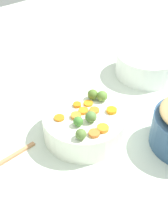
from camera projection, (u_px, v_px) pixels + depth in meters
name	position (u px, v px, depth m)	size (l,w,h in m)	color
tabletop	(96.00, 135.00, 0.99)	(2.40, 2.40, 0.02)	silver
serving_bowl_carrots	(84.00, 125.00, 0.95)	(0.26, 0.26, 0.08)	white
carrot_slice_0	(76.00, 116.00, 0.91)	(0.03, 0.03, 0.01)	orange
carrot_slice_1	(103.00, 128.00, 0.86)	(0.03, 0.03, 0.01)	orange
carrot_slice_2	(77.00, 105.00, 0.95)	(0.03, 0.03, 0.01)	orange
carrot_slice_3	(88.00, 103.00, 0.96)	(0.03, 0.03, 0.01)	orange
carrot_slice_4	(59.00, 118.00, 0.90)	(0.03, 0.03, 0.01)	orange
carrot_slice_5	(83.00, 111.00, 0.93)	(0.03, 0.03, 0.01)	orange
carrot_slice_6	(112.00, 110.00, 0.93)	(0.03, 0.03, 0.01)	orange
carrot_slice_7	(94.00, 133.00, 0.85)	(0.03, 0.03, 0.01)	orange
carrot_slice_8	(95.00, 110.00, 0.93)	(0.03, 0.03, 0.01)	orange
brussels_sprout_0	(91.00, 117.00, 0.89)	(0.03, 0.03, 0.03)	#537C3B
brussels_sprout_1	(93.00, 94.00, 0.97)	(0.03, 0.03, 0.03)	#54752B
brussels_sprout_2	(102.00, 96.00, 0.96)	(0.04, 0.04, 0.04)	olive
brussels_sprout_3	(81.00, 134.00, 0.83)	(0.03, 0.03, 0.03)	#567535
brussels_sprout_4	(78.00, 121.00, 0.87)	(0.03, 0.03, 0.03)	#438532
casserole_dish	(147.00, 64.00, 1.22)	(0.25, 0.25, 0.10)	white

